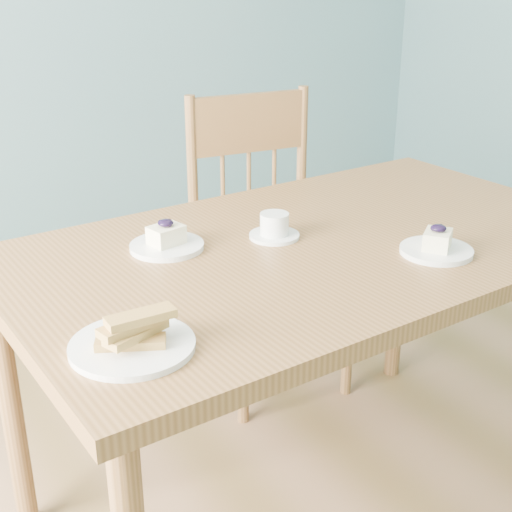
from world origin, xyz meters
TOP-DOWN VIEW (x-y plane):
  - room at (0.00, 0.00)m, footprint 5.01×5.01m
  - dining_table at (-0.05, 0.02)m, footprint 1.54×0.92m
  - dining_chair at (0.22, 0.66)m, footprint 0.52×0.50m
  - cheesecake_plate_near at (0.14, -0.19)m, footprint 0.17×0.17m
  - cheesecake_plate_far at (-0.38, 0.16)m, footprint 0.17×0.17m
  - coffee_cup at (-0.13, 0.09)m, footprint 0.12×0.12m
  - biscotti_plate at (-0.63, -0.23)m, footprint 0.22×0.22m

SIDE VIEW (x-z plane):
  - dining_chair at x=0.22m, z-range 0.01..1.03m
  - dining_table at x=-0.05m, z-range 0.32..1.13m
  - cheesecake_plate_near at x=0.14m, z-range 0.79..0.86m
  - cheesecake_plate_far at x=-0.38m, z-range 0.79..0.86m
  - biscotti_plate at x=-0.63m, z-range 0.79..0.86m
  - coffee_cup at x=-0.13m, z-range 0.80..0.86m
  - room at x=0.00m, z-range -0.01..2.71m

